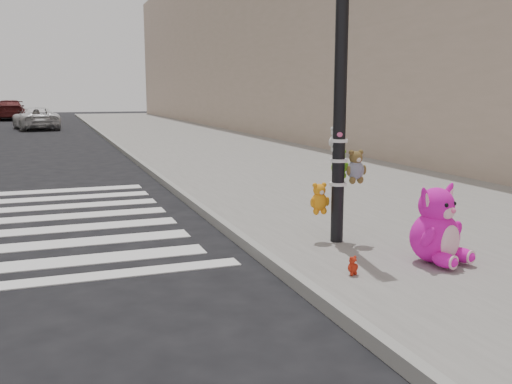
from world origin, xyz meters
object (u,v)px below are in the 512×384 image
object	(u,v)px
signal_pole	(340,116)
pink_bunny	(437,230)
car_white_near	(35,118)
red_teddy	(353,266)

from	to	relation	value
signal_pole	pink_bunny	xyz separation A→B (m)	(0.59, -1.24, -1.24)
pink_bunny	car_white_near	world-z (taller)	car_white_near
signal_pole	car_white_near	size ratio (longest dim) A/B	0.90
pink_bunny	car_white_near	size ratio (longest dim) A/B	0.20
red_teddy	pink_bunny	bearing A→B (deg)	-15.93
signal_pole	car_white_near	distance (m)	28.41
car_white_near	pink_bunny	bearing A→B (deg)	89.71
pink_bunny	red_teddy	bearing A→B (deg)	166.47
pink_bunny	red_teddy	size ratio (longest dim) A/B	4.44
signal_pole	red_teddy	size ratio (longest dim) A/B	19.54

